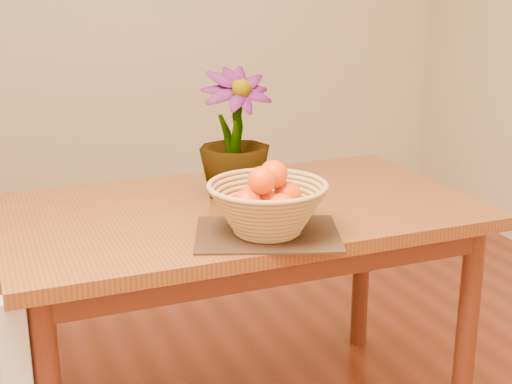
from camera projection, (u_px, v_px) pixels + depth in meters
name	position (u px, v px, depth m)	size (l,w,h in m)	color
table	(241.00, 232.00, 2.16)	(1.40, 0.80, 0.75)	brown
placemat	(267.00, 234.00, 1.89)	(0.38, 0.28, 0.01)	#361E13
wicker_basket	(267.00, 210.00, 1.87)	(0.32, 0.32, 0.13)	tan
orange_pile	(268.00, 193.00, 1.86)	(0.20, 0.19, 0.14)	#EF3503
potted_plant	(235.00, 134.00, 2.16)	(0.22, 0.22, 0.40)	#194E16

